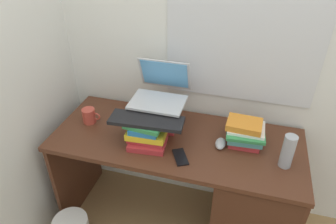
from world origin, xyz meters
The scene contains 13 objects.
ground_plane centered at (0.00, 0.00, 0.00)m, with size 6.00×6.00×0.00m, color #9E7A4C.
wall_back centered at (0.00, 0.35, 1.30)m, with size 6.00×0.06×2.60m.
wall_left centered at (-0.88, 0.00, 1.30)m, with size 0.05×6.00×2.60m, color silver.
desk centered at (0.39, -0.02, 0.42)m, with size 1.51×0.62×0.76m.
book_stack_tall centered at (-0.14, 0.07, 0.86)m, with size 0.25×0.19×0.19m.
book_stack_keyboard_riser centered at (-0.15, -0.10, 0.84)m, with size 0.24×0.19×0.16m.
book_stack_side centered at (0.39, 0.07, 0.83)m, with size 0.23×0.21×0.15m.
laptop centered at (-0.14, 0.13, 1.00)m, with size 0.32×0.31×0.23m.
keyboard centered at (-0.15, -0.10, 0.93)m, with size 0.42×0.14×0.02m, color black.
computer_mouse centered at (0.27, 0.00, 0.78)m, with size 0.06×0.10×0.04m, color #A5A8AD.
mug centered at (-0.58, 0.01, 0.81)m, with size 0.12×0.08×0.10m.
water_bottle centered at (0.62, -0.07, 0.86)m, with size 0.07×0.07×0.20m, color #999EA5.
cell_phone centered at (0.06, -0.16, 0.77)m, with size 0.07×0.14×0.01m, color black.
Camera 1 is at (0.35, -1.43, 1.93)m, focal length 33.06 mm.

